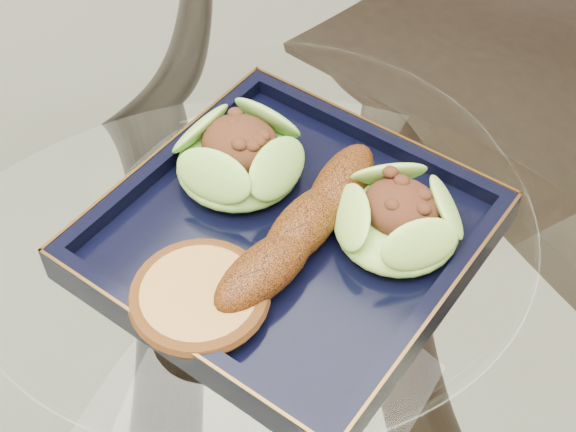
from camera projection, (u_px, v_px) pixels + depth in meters
The scene contains 7 objects.
dining_table at pixel (260, 359), 0.77m from camera, with size 1.13×1.13×0.77m.
dining_chair at pixel (543, 106), 1.07m from camera, with size 0.51×0.51×0.99m.
navy_plate at pixel (288, 241), 0.64m from camera, with size 0.27×0.27×0.02m, color black.
lettuce_wrap_left at pixel (239, 159), 0.66m from camera, with size 0.10×0.10×0.04m, color #56982C.
lettuce_wrap_right at pixel (398, 222), 0.62m from camera, with size 0.10×0.10×0.03m, color #609C2D.
roasted_plantain at pixel (304, 226), 0.61m from camera, with size 0.19×0.04×0.04m, color #652D0A.
crumb_patty at pixel (200, 298), 0.58m from camera, with size 0.09×0.09×0.02m, color gold.
Camera 1 is at (0.25, -0.32, 1.27)m, focal length 50.00 mm.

